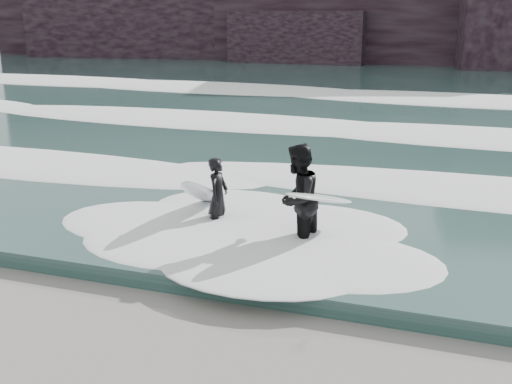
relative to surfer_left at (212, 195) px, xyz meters
The scene contains 6 objects.
sea 23.16m from the surfer_left, 90.60° to the left, with size 90.00×52.00×0.30m, color #294943.
foam_near 3.18m from the surfer_left, 94.37° to the left, with size 60.00×3.20×0.20m, color white.
foam_mid 10.16m from the surfer_left, 91.36° to the left, with size 60.00×4.00×0.24m, color white.
foam_far 19.15m from the surfer_left, 90.72° to the left, with size 60.00×4.80×0.30m, color white.
surfer_left is the anchor object (origin of this frame).
surfer_right 1.99m from the surfer_left, 15.36° to the right, with size 1.46×2.13×2.01m.
Camera 1 is at (4.99, -5.17, 4.30)m, focal length 45.00 mm.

